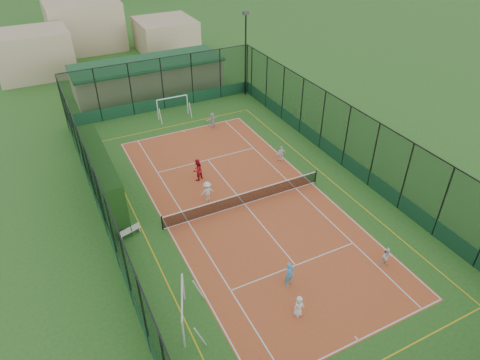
% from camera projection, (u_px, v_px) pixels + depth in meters
% --- Properties ---
extents(ground, '(300.00, 300.00, 0.00)m').
position_uv_depth(ground, '(245.00, 204.00, 29.11)').
color(ground, '#266021').
rests_on(ground, ground).
extents(court_slab, '(11.17, 23.97, 0.01)m').
position_uv_depth(court_slab, '(245.00, 204.00, 29.10)').
color(court_slab, '#B74028').
rests_on(court_slab, ground).
extents(tennis_net, '(11.67, 0.12, 1.06)m').
position_uv_depth(tennis_net, '(245.00, 198.00, 28.81)').
color(tennis_net, black).
rests_on(tennis_net, ground).
extents(perimeter_fence, '(18.12, 34.12, 5.00)m').
position_uv_depth(perimeter_fence, '(245.00, 174.00, 27.69)').
color(perimeter_fence, black).
rests_on(perimeter_fence, ground).
extents(floodlight_ne, '(0.60, 0.26, 8.25)m').
position_uv_depth(floodlight_ne, '(246.00, 55.00, 42.17)').
color(floodlight_ne, black).
rests_on(floodlight_ne, ground).
extents(clubhouse, '(15.20, 7.20, 3.15)m').
position_uv_depth(clubhouse, '(148.00, 76.00, 44.42)').
color(clubhouse, tan).
rests_on(clubhouse, ground).
extents(hedge_left, '(1.29, 8.61, 3.77)m').
position_uv_depth(hedge_left, '(102.00, 179.00, 28.30)').
color(hedge_left, black).
rests_on(hedge_left, ground).
extents(white_bench, '(1.49, 0.80, 0.81)m').
position_uv_depth(white_bench, '(129.00, 231.00, 26.25)').
color(white_bench, white).
rests_on(white_bench, ground).
extents(futsal_goal_near, '(3.05, 1.81, 1.89)m').
position_uv_depth(futsal_goal_near, '(183.00, 309.00, 20.70)').
color(futsal_goal_near, white).
rests_on(futsal_goal_near, ground).
extents(futsal_goal_far, '(3.00, 0.92, 1.92)m').
position_uv_depth(futsal_goal_far, '(173.00, 107.00, 39.63)').
color(futsal_goal_far, white).
rests_on(futsal_goal_far, ground).
extents(child_near_left, '(0.67, 0.48, 1.27)m').
position_uv_depth(child_near_left, '(299.00, 306.00, 21.24)').
color(child_near_left, white).
rests_on(child_near_left, court_slab).
extents(child_near_mid, '(0.64, 0.50, 1.54)m').
position_uv_depth(child_near_mid, '(289.00, 274.00, 22.80)').
color(child_near_mid, '#4CA0D7').
rests_on(child_near_mid, court_slab).
extents(child_near_right, '(0.73, 0.65, 1.23)m').
position_uv_depth(child_near_right, '(387.00, 257.00, 24.08)').
color(child_near_right, silver).
rests_on(child_near_right, court_slab).
extents(child_far_left, '(0.98, 0.59, 1.50)m').
position_uv_depth(child_far_left, '(207.00, 191.00, 29.03)').
color(child_far_left, silver).
rests_on(child_far_left, court_slab).
extents(child_far_right, '(0.80, 0.40, 1.32)m').
position_uv_depth(child_far_right, '(281.00, 154.00, 33.30)').
color(child_far_right, white).
rests_on(child_far_right, court_slab).
extents(child_far_back, '(1.32, 0.77, 1.36)m').
position_uv_depth(child_far_back, '(212.00, 120.00, 38.09)').
color(child_far_back, silver).
rests_on(child_far_back, court_slab).
extents(coach, '(1.02, 0.93, 1.69)m').
position_uv_depth(coach, '(197.00, 170.00, 31.07)').
color(coach, '#A91220').
rests_on(coach, court_slab).
extents(tennis_balls, '(5.84, 1.46, 0.07)m').
position_uv_depth(tennis_balls, '(259.00, 191.00, 30.33)').
color(tennis_balls, '#CCE033').
rests_on(tennis_balls, court_slab).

